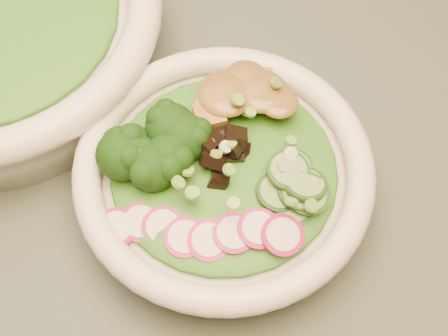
# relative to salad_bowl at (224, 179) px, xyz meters

# --- Properties ---
(salad_bowl) EXTENTS (0.23, 0.23, 0.06)m
(salad_bowl) POSITION_rel_salad_bowl_xyz_m (0.00, 0.00, 0.00)
(salad_bowl) COLOR white
(salad_bowl) RESTS_ON dining_table
(lettuce_bed) EXTENTS (0.17, 0.17, 0.02)m
(lettuce_bed) POSITION_rel_salad_bowl_xyz_m (0.00, 0.00, 0.02)
(lettuce_bed) COLOR #2D6515
(lettuce_bed) RESTS_ON salad_bowl
(broccoli_florets) EXTENTS (0.07, 0.06, 0.04)m
(broccoli_florets) POSITION_rel_salad_bowl_xyz_m (-0.05, 0.00, 0.03)
(broccoli_florets) COLOR black
(broccoli_florets) RESTS_ON salad_bowl
(radish_slices) EXTENTS (0.10, 0.04, 0.02)m
(radish_slices) POSITION_rel_salad_bowl_xyz_m (-0.00, -0.06, 0.02)
(radish_slices) COLOR #AC0D54
(radish_slices) RESTS_ON salad_bowl
(cucumber_slices) EXTENTS (0.06, 0.06, 0.03)m
(cucumber_slices) POSITION_rel_salad_bowl_xyz_m (0.06, -0.01, 0.03)
(cucumber_slices) COLOR #77A35A
(cucumber_slices) RESTS_ON salad_bowl
(mushroom_heap) EXTENTS (0.06, 0.06, 0.03)m
(mushroom_heap) POSITION_rel_salad_bowl_xyz_m (0.00, 0.01, 0.03)
(mushroom_heap) COLOR black
(mushroom_heap) RESTS_ON salad_bowl
(tofu_cubes) EXTENTS (0.08, 0.05, 0.03)m
(tofu_cubes) POSITION_rel_salad_bowl_xyz_m (0.01, 0.05, 0.03)
(tofu_cubes) COLOR olive
(tofu_cubes) RESTS_ON salad_bowl
(peanut_sauce) EXTENTS (0.06, 0.05, 0.01)m
(peanut_sauce) POSITION_rel_salad_bowl_xyz_m (0.01, 0.05, 0.04)
(peanut_sauce) COLOR brown
(peanut_sauce) RESTS_ON tofu_cubes
(scallion_garnish) EXTENTS (0.16, 0.16, 0.02)m
(scallion_garnish) POSITION_rel_salad_bowl_xyz_m (0.00, 0.00, 0.04)
(scallion_garnish) COLOR #77AE3D
(scallion_garnish) RESTS_ON salad_bowl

